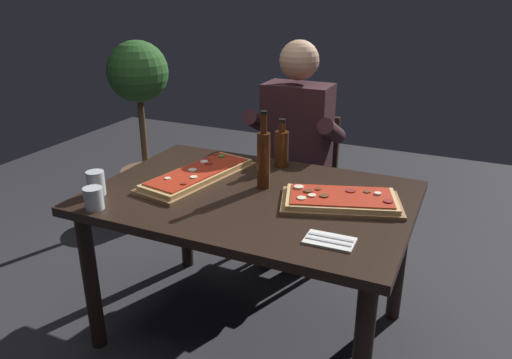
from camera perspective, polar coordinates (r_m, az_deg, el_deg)
ground_plane at (r=2.59m, az=-0.48°, el=-16.88°), size 6.40×6.40×0.00m
dining_table at (r=2.24m, az=-0.53°, el=-3.88°), size 1.40×0.96×0.74m
pizza_rectangular_front at (r=2.12m, az=9.74°, el=-2.35°), size 0.56×0.42×0.05m
pizza_rectangular_left at (r=2.38m, az=-6.68°, el=0.54°), size 0.36×0.66×0.05m
wine_bottle_dark at (r=2.22m, az=0.88°, el=2.52°), size 0.06×0.06×0.36m
oil_bottle_amber at (r=2.51m, az=2.98°, el=3.72°), size 0.07×0.07×0.25m
tumbler_near_camera at (r=2.15m, az=-18.21°, el=-2.08°), size 0.08×0.08×0.09m
tumbler_far_side at (r=2.29m, az=-17.94°, el=-0.55°), size 0.08×0.08×0.11m
napkin_cutlery_set at (r=1.82m, az=8.48°, el=-6.98°), size 0.18×0.11×0.01m
diner_chair at (r=3.06m, az=5.05°, el=-0.01°), size 0.44×0.44×0.87m
seated_diner at (r=2.87m, az=4.40°, el=3.94°), size 0.53×0.41×1.33m
potted_plant_corner at (r=3.59m, az=-12.99°, el=6.45°), size 0.42×0.42×1.27m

